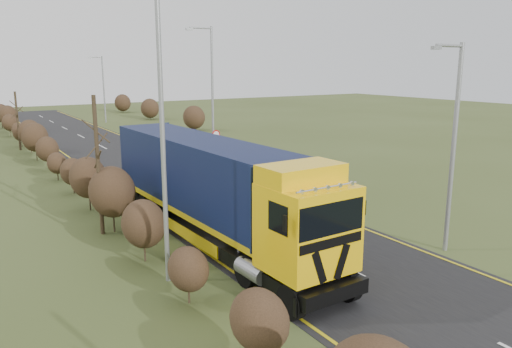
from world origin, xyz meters
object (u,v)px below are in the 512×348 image
at_px(lorry, 213,185).
at_px(car_blue_sedan, 184,138).
at_px(car_red_hatchback, 209,147).
at_px(streetlight_near, 453,141).
at_px(speed_sign, 216,139).

relative_size(lorry, car_blue_sedan, 3.32).
bearing_deg(car_blue_sedan, car_red_hatchback, 88.80).
bearing_deg(streetlight_near, car_blue_sedan, 86.09).
relative_size(lorry, car_red_hatchback, 4.60).
distance_m(car_red_hatchback, speed_sign, 3.50).
bearing_deg(streetlight_near, speed_sign, 87.11).
relative_size(lorry, streetlight_near, 1.93).
bearing_deg(speed_sign, car_blue_sedan, 83.35).
distance_m(lorry, car_red_hatchback, 21.27).
bearing_deg(car_blue_sedan, lorry, 67.44).
height_order(lorry, streetlight_near, streetlight_near).
distance_m(lorry, streetlight_near, 9.55).
bearing_deg(car_blue_sedan, speed_sign, 82.15).
distance_m(streetlight_near, speed_sign, 21.85).
bearing_deg(lorry, car_red_hatchback, 61.94).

